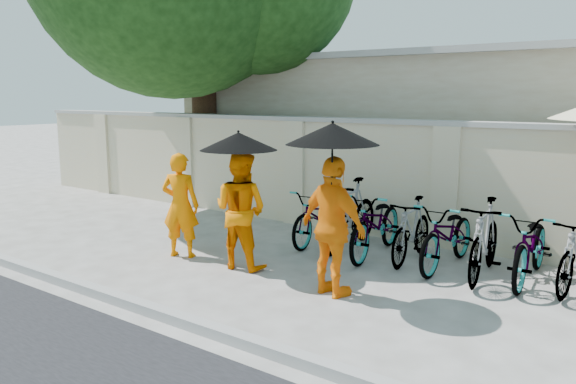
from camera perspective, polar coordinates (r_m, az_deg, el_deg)
The scene contains 16 objects.
ground at distance 8.13m, azimuth -6.11°, elevation -8.07°, with size 80.00×80.00×0.00m, color #B4B1AE.
kerb at distance 7.02m, azimuth -15.63°, elevation -10.83°, with size 40.00×0.16×0.12m, color #9A9A98.
compound_wall at distance 9.98m, azimuth 10.60°, elevation 1.07°, with size 20.00×0.30×2.00m, color beige.
building_behind at distance 13.15m, azimuth 21.89°, elevation 5.25°, with size 14.00×6.00×3.20m, color beige.
monk_left at distance 8.81m, azimuth -10.88°, elevation -1.32°, with size 0.59×0.39×1.63m, color #FF7A00.
monk_center at distance 8.12m, azimuth -4.84°, elevation -1.84°, with size 0.83×0.65×1.71m, color #FF7B00.
parasol_center at distance 7.89m, azimuth -5.05°, elevation 5.15°, with size 1.09×1.09×1.01m.
monk_right at distance 6.97m, azimuth 4.62°, elevation -3.57°, with size 1.03×0.43×1.76m, color orange.
parasol_right at distance 6.72m, azimuth 4.54°, elevation 5.90°, with size 1.13×1.13×1.17m.
bike_0 at distance 9.53m, azimuth 3.28°, elevation -2.44°, with size 0.62×1.79×0.94m, color #A7A7A7.
bike_1 at distance 9.21m, azimuth 6.21°, elevation -2.25°, with size 0.54×1.90×1.14m, color #A7A7A7.
bike_2 at distance 8.86m, azimuth 9.01°, elevation -3.17°, with size 0.68×1.96×1.03m, color #A7A7A7.
bike_3 at distance 8.67m, azimuth 12.45°, elevation -3.80°, with size 0.45×1.61×0.97m, color #A7A7A7.
bike_4 at distance 8.47m, azimuth 15.96°, elevation -4.21°, with size 0.65×1.87×0.98m, color #A7A7A7.
bike_5 at distance 8.15m, azimuth 19.34°, elevation -4.58°, with size 0.51×1.81×1.09m, color #A7A7A7.
bike_6 at distance 8.23m, azimuth 23.53°, elevation -5.02°, with size 0.66×1.90×1.00m, color #A7A7A7.
Camera 1 is at (5.22, -5.71, 2.50)m, focal length 35.00 mm.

